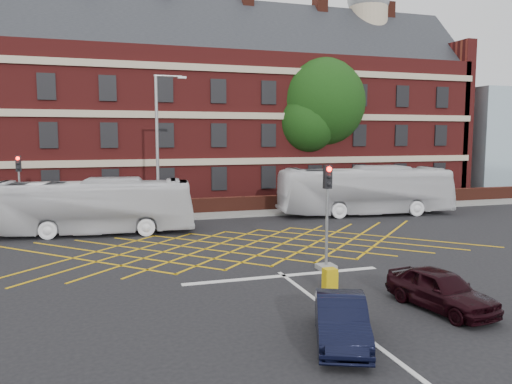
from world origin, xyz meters
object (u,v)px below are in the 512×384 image
object	(u,v)px
car_maroon	(441,289)
deciduous_tree	(319,109)
bus_left	(93,206)
car_navy	(341,320)
traffic_light_far	(20,197)
utility_cabinet	(330,280)
bus_right	(365,190)
street_lamp	(159,177)
traffic_light_near	(327,227)

from	to	relation	value
car_maroon	deciduous_tree	distance (m)	27.86
bus_left	car_navy	world-z (taller)	bus_left
traffic_light_far	utility_cabinet	world-z (taller)	traffic_light_far
bus_right	utility_cabinet	xyz separation A→B (m)	(-9.91, -14.95, -1.29)
deciduous_tree	street_lamp	distance (m)	17.68
car_maroon	deciduous_tree	bearing A→B (deg)	64.34
traffic_light_near	bus_right	bearing A→B (deg)	54.46
traffic_light_near	traffic_light_far	bearing A→B (deg)	132.62
bus_left	bus_right	size ratio (longest dim) A/B	0.92
traffic_light_near	deciduous_tree	bearing A→B (deg)	66.40
car_navy	street_lamp	size ratio (longest dim) A/B	0.41
car_navy	street_lamp	world-z (taller)	street_lamp
bus_right	deciduous_tree	bearing A→B (deg)	5.91
bus_right	traffic_light_near	xyz separation A→B (m)	(-8.80, -12.32, 0.07)
bus_right	traffic_light_far	distance (m)	22.25
traffic_light_near	traffic_light_far	world-z (taller)	same
street_lamp	traffic_light_near	bearing A→B (deg)	-64.32
bus_left	utility_cabinet	xyz separation A→B (m)	(8.04, -13.34, -1.15)
traffic_light_far	car_navy	bearing A→B (deg)	-63.51
car_navy	bus_left	bearing A→B (deg)	132.59
car_maroon	traffic_light_far	world-z (taller)	traffic_light_far
street_lamp	bus_left	bearing A→B (deg)	-171.55
deciduous_tree	utility_cabinet	bearing A→B (deg)	-113.53
utility_cabinet	traffic_light_far	bearing A→B (deg)	125.53
car_maroon	utility_cabinet	size ratio (longest dim) A/B	4.68
bus_right	traffic_light_far	world-z (taller)	traffic_light_far
traffic_light_far	car_maroon	bearing A→B (deg)	-53.50
bus_left	traffic_light_near	xyz separation A→B (m)	(9.15, -10.72, 0.21)
traffic_light_far	traffic_light_near	bearing A→B (deg)	-47.38
car_maroon	street_lamp	distance (m)	18.15
car_maroon	traffic_light_near	bearing A→B (deg)	94.97
traffic_light_near	street_lamp	bearing A→B (deg)	115.68
deciduous_tree	traffic_light_near	world-z (taller)	deciduous_tree
car_maroon	traffic_light_near	size ratio (longest dim) A/B	0.88
car_navy	utility_cabinet	world-z (taller)	car_navy
deciduous_tree	traffic_light_far	distance (m)	23.83
bus_left	utility_cabinet	distance (m)	15.62
car_maroon	street_lamp	bearing A→B (deg)	102.86
bus_right	car_navy	bearing A→B (deg)	155.65
bus_left	car_maroon	xyz separation A→B (m)	(10.53, -16.10, -0.91)
car_navy	utility_cabinet	bearing A→B (deg)	90.42
deciduous_tree	traffic_light_far	world-z (taller)	deciduous_tree
traffic_light_far	utility_cabinet	distance (m)	21.09
traffic_light_near	traffic_light_far	xyz separation A→B (m)	(-13.34, 14.50, 0.00)
traffic_light_near	utility_cabinet	world-z (taller)	traffic_light_near
deciduous_tree	utility_cabinet	xyz separation A→B (m)	(-10.06, -23.10, -7.30)
bus_right	traffic_light_far	xyz separation A→B (m)	(-22.14, 2.18, 0.07)
bus_right	street_lamp	world-z (taller)	street_lamp
traffic_light_far	street_lamp	distance (m)	8.66
bus_right	deciduous_tree	world-z (taller)	deciduous_tree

